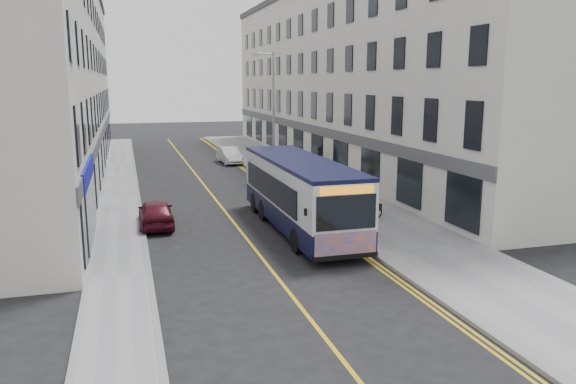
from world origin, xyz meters
TOP-DOWN VIEW (x-y plane):
  - ground at (0.00, 0.00)m, footprint 140.00×140.00m
  - pavement_east at (6.25, 12.00)m, footprint 4.50×64.00m
  - pavement_west at (-5.00, 12.00)m, footprint 2.00×64.00m
  - kerb_east at (4.00, 12.00)m, footprint 0.18×64.00m
  - kerb_west at (-4.00, 12.00)m, footprint 0.18×64.00m
  - road_centre_line at (0.00, 12.00)m, footprint 0.12×64.00m
  - road_dbl_yellow_inner at (3.55, 12.00)m, footprint 0.10×64.00m
  - road_dbl_yellow_outer at (3.75, 12.00)m, footprint 0.10×64.00m
  - terrace_east at (11.50, 21.00)m, footprint 6.00×46.00m
  - terrace_west at (-9.00, 21.00)m, footprint 6.00×46.00m
  - streetlamp at (4.17, 14.00)m, footprint 1.32×0.18m
  - city_bus at (2.49, 2.99)m, footprint 2.46×10.52m
  - bicycle at (5.78, 3.49)m, footprint 1.68×0.61m
  - pedestrian_near at (6.74, 12.27)m, footprint 0.63×0.43m
  - pedestrian_far at (8.00, 15.87)m, footprint 1.18×1.11m
  - car_white at (3.20, 23.54)m, footprint 1.56×3.87m
  - car_maroon at (-3.40, 5.26)m, footprint 1.50×3.65m

SIDE VIEW (x-z plane):
  - ground at x=0.00m, z-range 0.00..0.00m
  - road_centre_line at x=0.00m, z-range 0.00..0.01m
  - road_dbl_yellow_inner at x=3.55m, z-range 0.00..0.01m
  - road_dbl_yellow_outer at x=3.75m, z-range 0.00..0.01m
  - pavement_east at x=6.25m, z-range 0.00..0.12m
  - pavement_west at x=-5.00m, z-range 0.00..0.12m
  - kerb_east at x=4.00m, z-range 0.00..0.13m
  - kerb_west at x=-4.00m, z-range 0.00..0.13m
  - bicycle at x=5.78m, z-range 0.12..1.00m
  - car_maroon at x=-3.40m, z-range 0.00..1.24m
  - car_white at x=3.20m, z-range 0.00..1.25m
  - pedestrian_near at x=6.74m, z-range 0.12..1.80m
  - pedestrian_far at x=8.00m, z-range 0.12..2.05m
  - city_bus at x=2.49m, z-range 0.14..3.20m
  - streetlamp at x=4.17m, z-range 0.38..8.38m
  - terrace_east at x=11.50m, z-range 0.00..13.00m
  - terrace_west at x=-9.00m, z-range 0.00..13.00m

